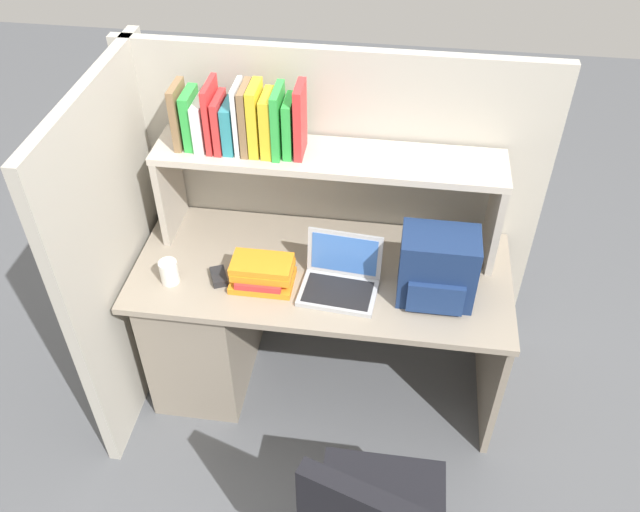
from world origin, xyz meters
The scene contains 11 objects.
ground_plane centered at (0.00, 0.00, 0.00)m, with size 8.00×8.00×0.00m, color #595B60.
desk centered at (-0.39, 0.00, 0.40)m, with size 1.60×0.70×0.73m.
cubicle_partition_rear centered at (0.00, 0.38, 0.78)m, with size 1.84×0.05×1.55m, color #B2ADA0.
cubicle_partition_left centered at (-0.85, -0.05, 0.78)m, with size 0.05×1.06×1.55m, color #B2ADA0.
overhead_hutch centered at (0.00, 0.20, 1.08)m, with size 1.44×0.28×0.45m.
reference_books_on_shelf centered at (-0.35, 0.20, 1.31)m, with size 0.52×0.19×0.30m.
laptop centered at (0.09, -0.09, 0.78)m, with size 0.33×0.27×0.22m.
backpack centered at (0.47, -0.09, 0.88)m, with size 0.30×0.23×0.31m.
computer_mouse centered at (-0.42, -0.12, 0.75)m, with size 0.06×0.10×0.03m, color #262628.
paper_cup centered at (-0.61, -0.16, 0.78)m, with size 0.08×0.08×0.11m, color white.
desk_book_stack centered at (-0.23, -0.11, 0.79)m, with size 0.26×0.18×0.12m.
Camera 1 is at (0.28, -2.08, 2.64)m, focal length 37.46 mm.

